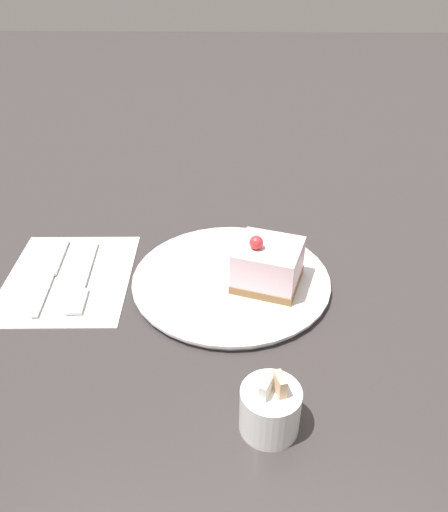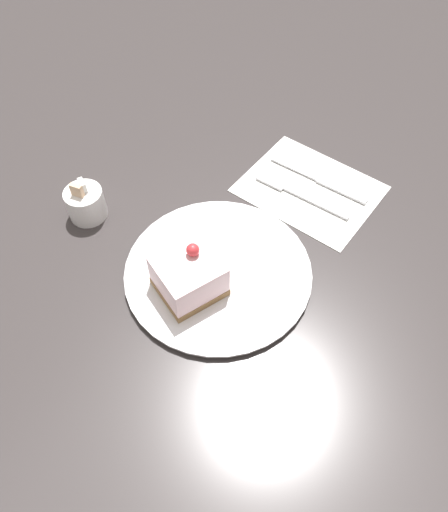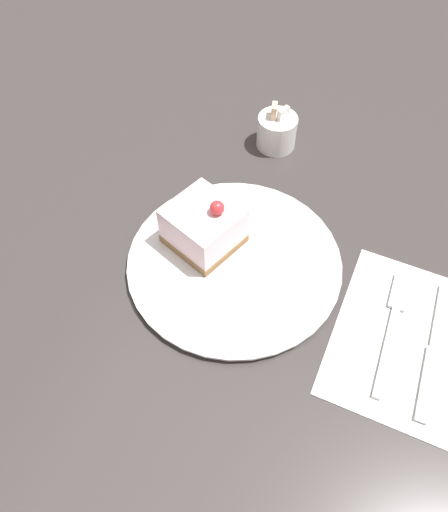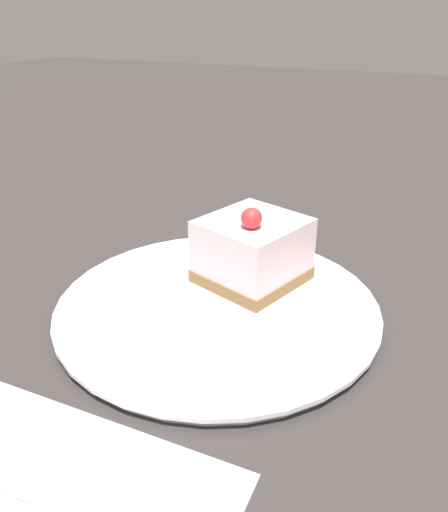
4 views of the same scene
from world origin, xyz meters
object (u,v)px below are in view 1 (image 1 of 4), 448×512
(knife, at_px, (54,268))
(sugar_bowl, at_px, (270,409))
(plate, at_px, (231,281))
(cake_slice, at_px, (268,265))
(fork, at_px, (83,282))

(knife, relative_size, sugar_bowl, 2.53)
(knife, bearing_deg, plate, 169.92)
(plate, height_order, cake_slice, cake_slice)
(fork, distance_m, sugar_bowl, 0.35)
(fork, relative_size, knife, 0.94)
(cake_slice, bearing_deg, plate, 6.37)
(cake_slice, relative_size, knife, 0.58)
(fork, xyz_separation_m, sugar_bowl, (-0.26, 0.24, 0.02))
(plate, xyz_separation_m, sugar_bowl, (-0.04, 0.25, 0.02))
(fork, bearing_deg, sugar_bowl, 132.82)
(cake_slice, bearing_deg, knife, 10.65)
(sugar_bowl, bearing_deg, plate, -80.20)
(knife, xyz_separation_m, sugar_bowl, (-0.31, 0.27, 0.02))
(plate, xyz_separation_m, fork, (0.21, 0.00, -0.00))
(plate, xyz_separation_m, knife, (0.27, -0.03, -0.00))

